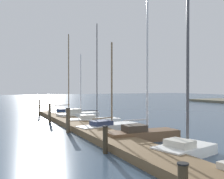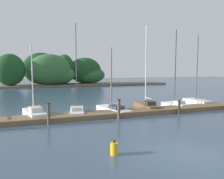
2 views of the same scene
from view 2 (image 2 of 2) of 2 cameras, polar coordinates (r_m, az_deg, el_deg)
ground at (r=10.26m, az=20.07°, el=-16.29°), size 160.00×160.00×0.00m
dock_pier at (r=17.59m, az=1.44°, el=-6.28°), size 23.11×1.80×0.35m
far_shore at (r=49.61m, az=-13.98°, el=4.44°), size 48.15×8.22×7.34m
sailboat_1 at (r=17.90m, az=-19.87°, el=-5.80°), size 1.90×3.91×5.57m
sailboat_2 at (r=18.29m, az=-9.24°, el=-5.42°), size 1.67×3.91×7.44m
sailboat_3 at (r=18.85m, az=0.14°, el=-5.09°), size 2.03×4.45×5.58m
sailboat_4 at (r=20.57m, az=9.01°, el=-4.02°), size 1.31×4.05×7.71m
sailboat_5 at (r=22.20m, az=16.33°, el=-3.39°), size 1.95×2.98×7.50m
sailboat_6 at (r=24.55m, az=21.36°, el=-2.85°), size 1.55×3.28×7.26m
mooring_piling_1 at (r=15.19m, az=-16.41°, el=-6.18°), size 0.24×0.24×1.48m
mooring_piling_2 at (r=16.28m, az=1.80°, el=-5.15°), size 0.28×0.28×1.50m
mooring_piling_3 at (r=18.97m, az=17.28°, el=-4.42°), size 0.24×0.24×1.15m
channel_buoy_0 at (r=9.76m, az=0.61°, el=-15.31°), size 0.35×0.35×0.67m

